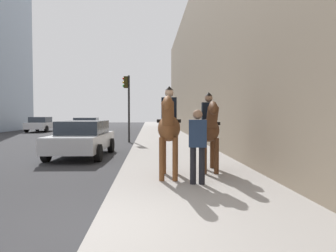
{
  "coord_description": "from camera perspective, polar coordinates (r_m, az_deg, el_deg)",
  "views": [
    {
      "loc": [
        -4.26,
        -0.84,
        1.72
      ],
      "look_at": [
        4.0,
        -1.34,
        1.4
      ],
      "focal_mm": 33.16,
      "sensor_mm": 36.0,
      "label": 1
    }
  ],
  "objects": [
    {
      "name": "car_near_lane",
      "position": [
        32.68,
        -22.26,
        0.33
      ],
      "size": [
        4.49,
        2.03,
        1.44
      ],
      "rotation": [
        0.0,
        0.0,
        0.0
      ],
      "color": "silver",
      "rests_on": "ground"
    },
    {
      "name": "mounted_horse_near",
      "position": [
        7.74,
        0.18,
        -0.11
      ],
      "size": [
        2.15,
        0.71,
        2.31
      ],
      "rotation": [
        0.0,
        0.0,
        3.04
      ],
      "color": "brown",
      "rests_on": "sidewalk_slab"
    },
    {
      "name": "mounted_horse_far",
      "position": [
        8.7,
        7.55,
        -0.41
      ],
      "size": [
        2.15,
        0.67,
        2.22
      ],
      "rotation": [
        0.0,
        0.0,
        3.06
      ],
      "color": "#4C2B16",
      "rests_on": "sidewalk_slab"
    },
    {
      "name": "car_far_lane",
      "position": [
        25.11,
        -14.69,
        -0.1
      ],
      "size": [
        4.22,
        2.26,
        1.44
      ],
      "rotation": [
        0.0,
        0.0,
        0.05
      ],
      "color": "silver",
      "rests_on": "ground"
    },
    {
      "name": "car_mid_lane",
      "position": [
        13.0,
        -15.44,
        -2.08
      ],
      "size": [
        4.48,
        2.23,
        1.44
      ],
      "rotation": [
        0.0,
        0.0,
        3.1
      ],
      "color": "#B7BABF",
      "rests_on": "ground"
    },
    {
      "name": "sidewalk_slab",
      "position": [
        4.69,
        10.56,
        -18.52
      ],
      "size": [
        120.0,
        3.83,
        0.12
      ],
      "primitive_type": "cube",
      "color": "gray",
      "rests_on": "ground"
    },
    {
      "name": "pedestrian_greeting",
      "position": [
        7.08,
        5.45,
        -2.85
      ],
      "size": [
        0.31,
        0.43,
        1.7
      ],
      "rotation": [
        0.0,
        0.0,
        -0.12
      ],
      "color": "black",
      "rests_on": "sidewalk_slab"
    },
    {
      "name": "traffic_light_near_curb",
      "position": [
        18.94,
        -7.46,
        5.15
      ],
      "size": [
        0.2,
        0.44,
        4.04
      ],
      "color": "black",
      "rests_on": "ground"
    }
  ]
}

